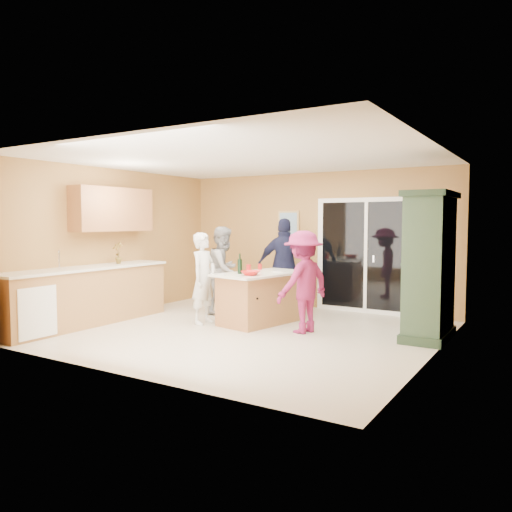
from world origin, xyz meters
The scene contains 22 objects.
floor centered at (0.00, 0.00, 0.00)m, with size 5.50×5.50×0.00m, color beige.
ceiling centered at (0.00, 0.00, 2.60)m, with size 5.50×5.00×0.10m, color silver.
wall_back centered at (0.00, 2.50, 1.30)m, with size 5.50×0.10×2.60m, color tan.
wall_front centered at (0.00, -2.50, 1.30)m, with size 5.50×0.10×2.60m, color tan.
wall_left centered at (-2.75, 0.00, 1.30)m, with size 0.10×5.00×2.60m, color tan.
wall_right centered at (2.75, 0.00, 1.30)m, with size 0.10×5.00×2.60m, color tan.
left_cabinet_run centered at (-2.45, -1.05, 0.46)m, with size 0.65×3.05×1.24m.
upper_cabinets centered at (-2.58, -0.20, 1.88)m, with size 0.35×1.60×0.75m, color #A47340.
sliding_door centered at (1.05, 2.46, 1.05)m, with size 1.90×0.07×2.10m.
framed_picture centered at (-0.55, 2.48, 1.60)m, with size 0.46×0.04×0.56m.
kitchen_island centered at (-0.11, 0.70, 0.39)m, with size 1.16×1.72×0.83m.
green_hutch centered at (2.49, 0.97, 1.02)m, with size 0.60×1.14×2.09m.
woman_white centered at (-0.89, 0.17, 0.74)m, with size 0.54×0.36×1.49m, color silver.
woman_grey centered at (-1.16, 1.13, 0.79)m, with size 0.77×0.60×1.58m, color #949396.
woman_navy centered at (-0.22, 1.73, 0.86)m, with size 1.01×0.42×1.73m, color #1B1B3B.
woman_magenta centered at (0.79, 0.42, 0.77)m, with size 0.99×0.57×1.53m, color #9A2150.
serving_bowl centered at (-0.04, 0.26, 0.87)m, with size 0.29×0.29×0.07m, color red.
tulip_vase centered at (-2.45, -0.21, 1.13)m, with size 0.20×0.14×0.38m, color #AA2711.
tumbler_near centered at (-0.39, 1.11, 0.88)m, with size 0.07×0.07×0.10m, color red.
tumbler_far centered at (-0.42, 0.79, 0.89)m, with size 0.08×0.08×0.11m, color red.
wine_bottle centered at (-0.31, 0.35, 0.96)m, with size 0.08×0.08×0.33m.
white_plate centered at (0.06, 0.96, 0.84)m, with size 0.22×0.22×0.01m, color silver.
Camera 1 is at (4.05, -6.28, 1.67)m, focal length 35.00 mm.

